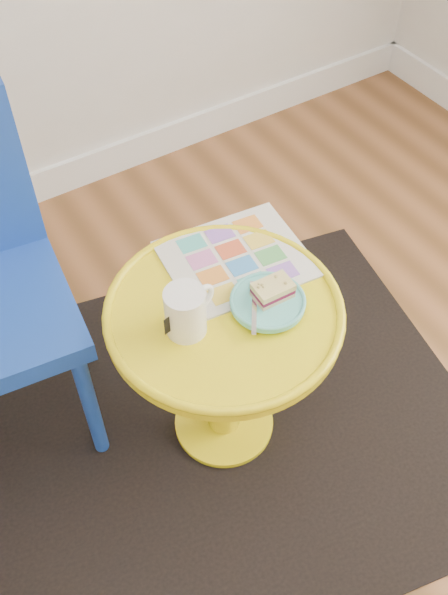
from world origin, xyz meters
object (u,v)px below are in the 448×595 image
mug (186,310)px  plate (268,302)px  side_table (224,348)px  newspaper (236,258)px

mug → plate: (0.17, -0.04, -0.04)m
side_table → mug: (-0.09, -0.00, 0.20)m
side_table → newspaper: newspaper is taller
side_table → plate: 0.18m
newspaper → plate: 0.16m
side_table → mug: size_ratio=4.24×
side_table → plate: (0.08, -0.04, 0.15)m
side_table → newspaper: 0.20m
newspaper → plate: bearing=-91.4°
mug → side_table: bearing=-11.9°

